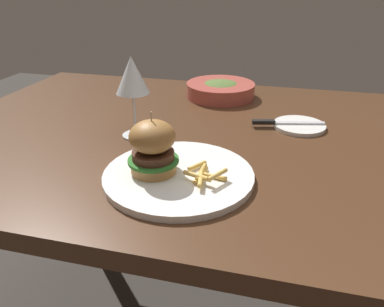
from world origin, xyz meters
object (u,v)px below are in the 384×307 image
object	(u,v)px
burger_sandwich	(153,147)
wine_glass	(132,77)
bread_plate	(299,126)
main_plate	(179,175)
table_knife	(281,122)
soup_bowl	(220,89)

from	to	relation	value
burger_sandwich	wine_glass	xyz separation A→B (m)	(-0.12, 0.19, 0.08)
bread_plate	main_plate	bearing A→B (deg)	-124.53
main_plate	burger_sandwich	world-z (taller)	burger_sandwich
table_knife	burger_sandwich	bearing A→B (deg)	-124.98
wine_glass	bread_plate	world-z (taller)	wine_glass
burger_sandwich	soup_bowl	distance (m)	0.57
burger_sandwich	bread_plate	bearing A→B (deg)	50.88
bread_plate	soup_bowl	distance (m)	0.33
main_plate	wine_glass	world-z (taller)	wine_glass
table_knife	soup_bowl	size ratio (longest dim) A/B	0.85
table_knife	soup_bowl	xyz separation A→B (m)	(-0.21, 0.23, 0.01)
burger_sandwich	bread_plate	world-z (taller)	burger_sandwich
wine_glass	bread_plate	bearing A→B (deg)	21.80
wine_glass	main_plate	bearing A→B (deg)	-47.93
table_knife	main_plate	bearing A→B (deg)	-119.58
main_plate	burger_sandwich	xyz separation A→B (m)	(-0.05, -0.01, 0.06)
burger_sandwich	table_knife	world-z (taller)	burger_sandwich
burger_sandwich	table_knife	bearing A→B (deg)	55.02
burger_sandwich	table_knife	distance (m)	0.42
main_plate	bread_plate	world-z (taller)	main_plate
bread_plate	soup_bowl	bearing A→B (deg)	139.67
burger_sandwich	wine_glass	world-z (taller)	wine_glass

